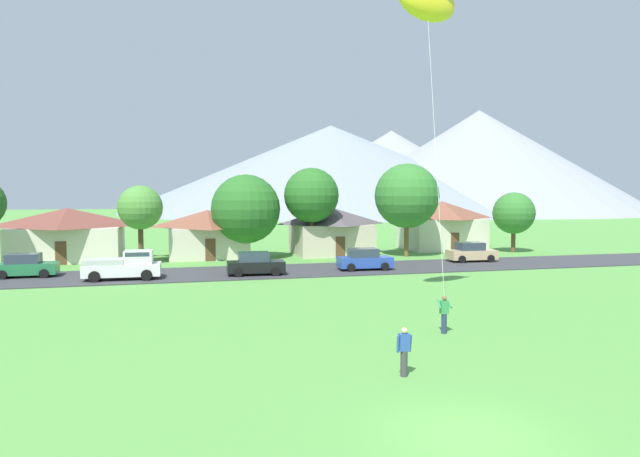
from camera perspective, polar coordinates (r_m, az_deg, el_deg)
The scene contains 21 objects.
ground_plane at distance 16.13m, azimuth 14.41°, elevation -19.19°, with size 400.00×400.00×0.00m, color #569942.
road_strip at distance 44.89m, azimuth -4.88°, elevation -4.24°, with size 160.00×7.62×0.08m, color #38383D.
mountain_east_ridge at distance 195.81m, azimuth 7.05°, elevation 5.73°, with size 88.27×88.27×26.43m, color #8E939E.
mountain_far_east_ridge at distance 176.43m, azimuth 1.08°, elevation 5.93°, with size 124.40×124.40×26.11m, color gray.
mountain_west_ridge at distance 182.56m, azimuth 15.38°, elevation 6.43°, with size 98.21×98.21×30.62m, color #8E939E.
house_leftmost at distance 56.96m, azimuth -23.63°, elevation -0.42°, with size 9.93×7.81×4.73m.
house_left_center at distance 57.07m, azimuth 1.09°, elevation -0.14°, with size 7.78×7.18×4.65m.
house_right_center at distance 56.15m, azimuth -11.03°, elevation -0.38°, with size 7.76×8.33×4.45m.
house_rightmost at distance 63.19m, azimuth 11.94°, elevation 0.39°, with size 8.51×6.58×5.16m.
tree_near_left at distance 53.74m, azimuth -0.86°, elevation 3.28°, with size 5.12×5.12×8.42m.
tree_left_of_center at distance 55.54m, azimuth 8.57°, elevation 3.20°, with size 6.15×6.15×8.87m.
tree_center at distance 51.49m, azimuth -17.34°, elevation 1.96°, with size 3.77×3.77×6.74m.
tree_right_of_center at distance 61.96m, azimuth 18.60°, elevation 1.44°, with size 4.24×4.24×6.13m.
tree_far_right at distance 53.05m, azimuth -7.34°, elevation 1.92°, with size 6.31×6.31×7.78m.
parked_car_green_west_end at distance 46.63m, azimuth -27.08°, elevation -3.32°, with size 4.20×2.08×1.68m.
parked_car_blue_mid_west at distance 45.51m, azimuth 4.40°, elevation -3.08°, with size 4.27×2.22×1.68m.
parked_car_black_mid_east at distance 42.88m, azimuth -6.41°, elevation -3.52°, with size 4.28×2.23×1.68m.
parked_car_tan_east_end at distance 52.39m, azimuth 14.71°, elevation -2.30°, with size 4.27×2.21×1.68m.
pickup_truck_white_west_side at distance 42.72m, azimuth -18.76°, elevation -3.46°, with size 5.26×2.44×1.99m.
kite_flyer_with_kite at distance 32.60m, azimuth 10.59°, elevation 21.22°, with size 4.24×7.14×17.43m.
watcher_person at distance 20.05m, azimuth 8.31°, elevation -11.86°, with size 0.56×0.24×1.68m.
Camera 1 is at (-7.22, -13.00, 6.25)m, focal length 32.40 mm.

